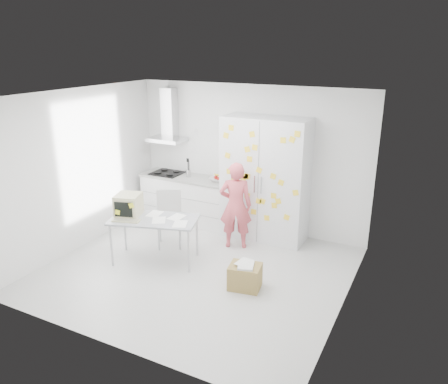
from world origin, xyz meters
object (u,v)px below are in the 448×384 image
at_px(person, 236,206).
at_px(desk, 138,211).
at_px(cardboard_box, 245,276).
at_px(chair, 169,215).

height_order(person, desk, person).
xyz_separation_m(person, cardboard_box, (0.72, -1.18, -0.57)).
height_order(person, chair, person).
bearing_deg(person, cardboard_box, 98.42).
relative_size(desk, cardboard_box, 3.01).
bearing_deg(desk, person, 25.53).
relative_size(person, chair, 1.57).
distance_m(chair, cardboard_box, 1.98).
xyz_separation_m(person, desk, (-1.21, -1.12, 0.07)).
bearing_deg(desk, chair, 61.97).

